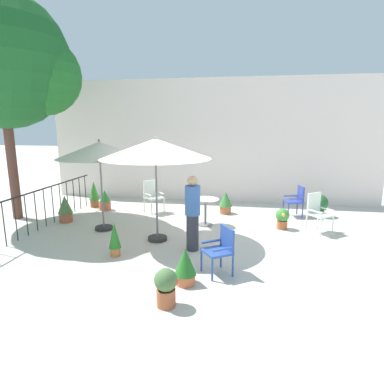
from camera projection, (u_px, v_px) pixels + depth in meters
The scene contains 21 objects.
ground_plane at pixel (188, 240), 7.48m from camera, with size 60.00×60.00×0.00m, color beige.
villa_facade at pixel (210, 141), 11.03m from camera, with size 11.20×0.30×4.12m, color silver.
terrace_railing at pixel (35, 204), 7.97m from camera, with size 0.03×5.42×1.01m.
shade_tree at pixel (3, 60), 8.36m from camera, with size 3.69×3.51×6.00m.
patio_umbrella_0 at pixel (155, 149), 7.02m from camera, with size 2.45×2.45×2.37m.
patio_umbrella_1 at pixel (99, 151), 7.78m from camera, with size 2.07×2.07×2.27m.
cafe_table_0 at pixel (205, 207), 8.45m from camera, with size 0.71×0.71×0.71m.
patio_chair_0 at pixel (317, 210), 7.87m from camera, with size 0.65×0.65×0.98m.
patio_chair_1 at pixel (296, 199), 9.28m from camera, with size 0.55×0.53×0.89m.
patio_chair_2 at pixel (221, 247), 5.70m from camera, with size 0.62×0.63×0.84m.
patio_chair_3 at pixel (152, 194), 9.67m from camera, with size 0.66×0.66×0.97m.
potted_plant_0 at pixel (94, 193), 10.35m from camera, with size 0.32×0.32×0.85m.
potted_plant_1 at pixel (282, 218), 8.19m from camera, with size 0.34×0.36×0.53m.
potted_plant_2 at pixel (105, 200), 10.00m from camera, with size 0.35×0.35×0.63m.
potted_plant_3 at pixel (115, 238), 6.48m from camera, with size 0.25×0.25×0.71m.
potted_plant_4 at pixel (319, 204), 9.32m from camera, with size 0.50×0.50×0.65m.
potted_plant_5 at pixel (166, 286), 4.68m from camera, with size 0.36×0.34×0.58m.
potted_plant_6 at pixel (185, 266), 5.34m from camera, with size 0.37×0.37×0.63m.
potted_plant_7 at pixel (65, 208), 8.76m from camera, with size 0.39×0.39×0.74m.
potted_plant_8 at pixel (225, 202), 9.60m from camera, with size 0.41×0.41×0.67m.
standing_person at pixel (193, 213), 6.70m from camera, with size 0.43×0.43×1.60m.
Camera 1 is at (1.27, -6.98, 2.62)m, focal length 30.18 mm.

